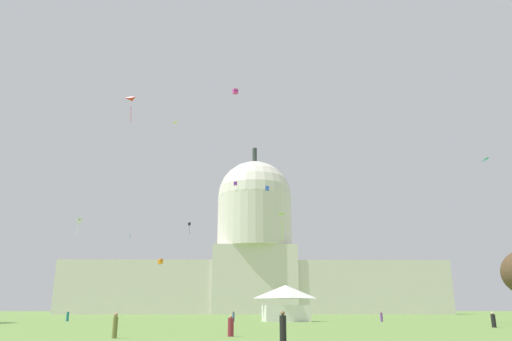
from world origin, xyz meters
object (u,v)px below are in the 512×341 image
object	(u,v)px
person_purple_front_right	(381,317)
person_teal_front_center	(68,316)
person_olive_near_tree_west	(115,326)
kite_white_mid	(79,220)
kite_green_mid	(130,236)
kite_black_mid	(189,224)
kite_turquoise_mid	(490,161)
capitol_building	(255,258)
kite_orange_low	(160,262)
kite_blue_high	(267,188)
kite_magenta_high	(235,91)
person_black_back_center	(493,320)
kite_lime_low	(280,219)
event_tent	(286,303)
kite_red_mid	(132,105)
person_maroon_mid_center	(231,327)
person_black_mid_left	(283,328)
person_denim_lawn_far_left	(233,317)
kite_yellow_high	(173,124)
kite_violet_high	(235,184)

from	to	relation	value
person_purple_front_right	person_teal_front_center	world-z (taller)	person_teal_front_center
person_olive_near_tree_west	kite_white_mid	bearing A→B (deg)	127.49
kite_green_mid	kite_black_mid	distance (m)	21.86
kite_turquoise_mid	kite_black_mid	size ratio (longest dim) A/B	0.41
capitol_building	person_teal_front_center	bearing A→B (deg)	-107.34
kite_orange_low	kite_blue_high	size ratio (longest dim) A/B	0.50
person_purple_front_right	person_teal_front_center	xyz separation A→B (m)	(-49.26, 4.00, 0.06)
kite_green_mid	kite_magenta_high	xyz separation A→B (m)	(31.32, -38.07, 28.46)
person_black_back_center	kite_lime_low	distance (m)	29.16
person_olive_near_tree_west	event_tent	bearing A→B (deg)	86.40
person_black_back_center	kite_red_mid	size ratio (longest dim) A/B	0.47
person_maroon_mid_center	person_black_mid_left	bearing A→B (deg)	-101.23
person_denim_lawn_far_left	kite_blue_high	distance (m)	65.80
person_olive_near_tree_west	kite_blue_high	size ratio (longest dim) A/B	0.52
person_teal_front_center	kite_black_mid	xyz separation A→B (m)	(9.98, 74.08, 27.69)
kite_red_mid	person_purple_front_right	bearing A→B (deg)	-152.91
kite_yellow_high	kite_violet_high	world-z (taller)	kite_yellow_high
capitol_building	person_black_back_center	size ratio (longest dim) A/B	87.79
kite_yellow_high	kite_violet_high	size ratio (longest dim) A/B	1.57
person_black_mid_left	kite_red_mid	size ratio (longest dim) A/B	0.52
kite_lime_low	kite_green_mid	size ratio (longest dim) A/B	3.10
kite_orange_low	kite_green_mid	bearing A→B (deg)	90.35
person_purple_front_right	kite_lime_low	xyz separation A→B (m)	(-16.08, -9.18, 13.54)
kite_blue_high	person_black_back_center	bearing A→B (deg)	-160.14
capitol_building	kite_black_mid	world-z (taller)	capitol_building
event_tent	person_teal_front_center	world-z (taller)	event_tent
kite_lime_low	kite_turquoise_mid	xyz separation A→B (m)	(25.39, -11.11, 5.32)
person_teal_front_center	kite_white_mid	size ratio (longest dim) A/B	0.38
person_olive_near_tree_west	person_purple_front_right	xyz separation A→B (m)	(29.77, 41.79, -0.10)
event_tent	person_teal_front_center	size ratio (longest dim) A/B	4.78
capitol_building	person_olive_near_tree_west	size ratio (longest dim) A/B	85.28
kite_orange_low	kite_violet_high	world-z (taller)	kite_violet_high
person_denim_lawn_far_left	person_purple_front_right	world-z (taller)	person_denim_lawn_far_left
person_black_mid_left	person_black_back_center	distance (m)	33.33
event_tent	kite_violet_high	bearing A→B (deg)	92.86
event_tent	person_denim_lawn_far_left	world-z (taller)	event_tent
kite_orange_low	kite_magenta_high	size ratio (longest dim) A/B	1.09
person_denim_lawn_far_left	kite_green_mid	world-z (taller)	kite_green_mid
kite_black_mid	capitol_building	bearing A→B (deg)	-46.18
kite_yellow_high	kite_turquoise_mid	bearing A→B (deg)	-0.07
kite_lime_low	kite_black_mid	bearing A→B (deg)	158.35
person_olive_near_tree_west	kite_yellow_high	bearing A→B (deg)	112.17
person_denim_lawn_far_left	kite_black_mid	size ratio (longest dim) A/B	0.39
person_maroon_mid_center	kite_red_mid	size ratio (longest dim) A/B	0.43
event_tent	kite_lime_low	world-z (taller)	kite_lime_low
kite_turquoise_mid	person_maroon_mid_center	bearing A→B (deg)	130.56
kite_black_mid	kite_violet_high	bearing A→B (deg)	-153.18
kite_violet_high	capitol_building	bearing A→B (deg)	167.57
kite_green_mid	kite_turquoise_mid	distance (m)	105.98
event_tent	kite_white_mid	distance (m)	54.29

